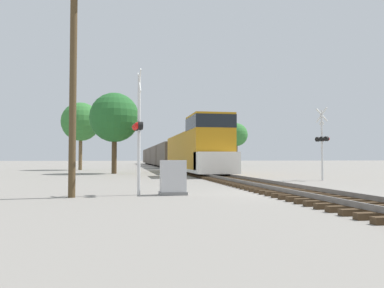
% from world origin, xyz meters
% --- Properties ---
extents(ground_plane, '(400.00, 400.00, 0.00)m').
position_xyz_m(ground_plane, '(0.00, 0.00, 0.00)').
color(ground_plane, gray).
extents(rail_track_bed, '(2.60, 160.00, 0.31)m').
position_xyz_m(rail_track_bed, '(0.00, -0.00, 0.14)').
color(rail_track_bed, '#42301E').
rests_on(rail_track_bed, ground).
extents(freight_train, '(3.00, 74.60, 4.68)m').
position_xyz_m(freight_train, '(0.00, 46.03, 1.90)').
color(freight_train, '#B77A14').
rests_on(freight_train, ground).
extents(crossing_signal_near, '(0.40, 1.01, 4.75)m').
position_xyz_m(crossing_signal_near, '(-5.89, 0.36, 2.57)').
color(crossing_signal_near, silver).
rests_on(crossing_signal_near, ground).
extents(crossing_signal_far, '(0.58, 1.01, 4.59)m').
position_xyz_m(crossing_signal_far, '(5.87, 7.67, 2.54)').
color(crossing_signal_far, silver).
rests_on(crossing_signal_far, ground).
extents(relay_cabinet, '(1.05, 0.65, 1.32)m').
position_xyz_m(relay_cabinet, '(-4.58, 0.19, 0.65)').
color(relay_cabinet, slate).
rests_on(relay_cabinet, ground).
extents(utility_pole, '(1.80, 0.25, 8.46)m').
position_xyz_m(utility_pole, '(-8.24, -0.12, 4.40)').
color(utility_pole, '#4C3A23').
rests_on(utility_pole, ground).
extents(tree_far_right, '(4.48, 4.48, 7.33)m').
position_xyz_m(tree_far_right, '(-7.27, 20.53, 5.06)').
color(tree_far_right, '#473521').
rests_on(tree_far_right, ground).
extents(tree_mid_background, '(4.57, 4.57, 8.03)m').
position_xyz_m(tree_mid_background, '(-11.48, 32.04, 5.71)').
color(tree_mid_background, brown).
rests_on(tree_mid_background, ground).
extents(tree_deep_background, '(4.21, 4.21, 7.83)m').
position_xyz_m(tree_deep_background, '(13.87, 51.84, 5.68)').
color(tree_deep_background, brown).
rests_on(tree_deep_background, ground).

